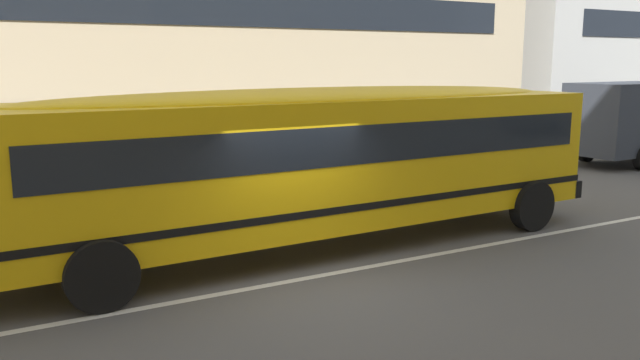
% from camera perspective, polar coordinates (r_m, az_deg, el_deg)
% --- Properties ---
extents(ground_plane, '(400.00, 400.00, 0.00)m').
position_cam_1_polar(ground_plane, '(10.88, -1.43, -8.66)').
color(ground_plane, '#54514F').
extents(sidewalk_far, '(120.00, 3.00, 0.01)m').
position_cam_1_polar(sidewalk_far, '(18.19, -13.46, -1.13)').
color(sidewalk_far, gray).
rests_on(sidewalk_far, ground_plane).
extents(lane_centreline, '(110.00, 0.16, 0.01)m').
position_cam_1_polar(lane_centreline, '(10.88, -1.43, -8.64)').
color(lane_centreline, silver).
rests_on(lane_centreline, ground_plane).
extents(school_bus, '(13.76, 3.27, 3.06)m').
position_cam_1_polar(school_bus, '(12.29, -1.05, 2.29)').
color(school_bus, yellow).
rests_on(school_bus, ground_plane).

